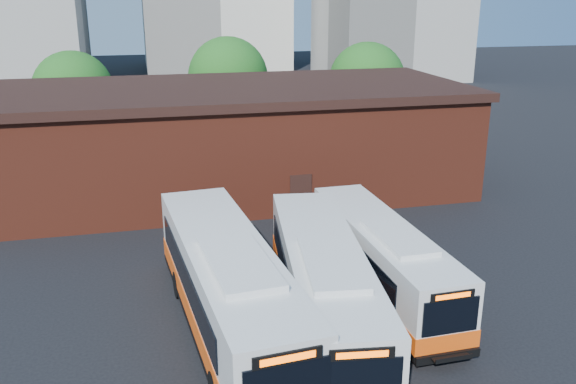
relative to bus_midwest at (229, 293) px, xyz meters
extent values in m
plane|color=black|center=(2.52, -2.80, -1.67)|extent=(220.00, 220.00, 0.00)
cube|color=silver|center=(0.00, 0.04, 0.24)|extent=(3.92, 13.15, 3.08)
cube|color=#FF5510|center=(0.00, 0.04, -0.65)|extent=(3.98, 13.21, 0.76)
cube|color=black|center=(0.00, 0.04, -1.19)|extent=(3.97, 13.20, 0.27)
cube|color=black|center=(0.59, -6.45, 1.44)|extent=(1.83, 0.23, 0.35)
cube|color=#FF5905|center=(0.59, -6.49, 1.44)|extent=(1.45, 0.15, 0.19)
cube|color=black|center=(-1.44, 0.34, 0.54)|extent=(0.97, 10.07, 1.13)
cube|color=black|center=(1.35, 0.60, 0.54)|extent=(0.97, 10.07, 1.13)
cube|color=silver|center=(0.14, -1.57, 1.89)|extent=(2.28, 4.69, 0.24)
cylinder|color=black|center=(1.57, -3.50, -1.13)|extent=(0.44, 1.11, 1.08)
cylinder|color=black|center=(-1.56, 3.37, -1.13)|extent=(0.44, 1.11, 1.08)
cylinder|color=black|center=(0.92, 3.59, -1.13)|extent=(0.44, 1.11, 1.08)
cube|color=silver|center=(3.34, -0.39, 0.12)|extent=(4.14, 12.38, 2.88)
cube|color=#FF5510|center=(3.34, -0.39, -0.71)|extent=(4.19, 12.43, 0.71)
cube|color=black|center=(3.34, -0.39, -1.22)|extent=(4.18, 12.42, 0.25)
cube|color=black|center=(2.55, -6.44, 0.40)|extent=(2.18, 0.35, 1.37)
cube|color=black|center=(2.55, -6.45, 1.24)|extent=(1.71, 0.28, 0.32)
cube|color=#FF5905|center=(2.54, -6.48, 1.24)|extent=(1.36, 0.20, 0.18)
cube|color=black|center=(2.09, 0.19, 0.40)|extent=(1.28, 9.40, 1.06)
cube|color=black|center=(4.70, -0.16, 0.40)|extent=(1.28, 9.40, 1.06)
cube|color=silver|center=(3.15, -1.89, 1.67)|extent=(2.29, 4.44, 0.22)
cylinder|color=black|center=(1.74, -3.65, -1.17)|extent=(0.45, 1.05, 1.01)
cylinder|color=black|center=(4.05, -3.95, -1.17)|extent=(0.45, 1.05, 1.01)
cylinder|color=black|center=(2.60, 2.98, -1.17)|extent=(0.45, 1.05, 1.01)
cylinder|color=black|center=(4.92, 2.67, -1.17)|extent=(0.45, 1.05, 1.01)
cube|color=silver|center=(6.48, 1.88, -0.07)|extent=(2.61, 10.90, 2.57)
cube|color=#FF5510|center=(6.48, 1.88, -0.81)|extent=(2.66, 10.95, 0.63)
cube|color=black|center=(6.48, 1.88, -1.26)|extent=(2.65, 10.94, 0.23)
cube|color=black|center=(6.64, -3.57, 0.18)|extent=(1.96, 0.11, 1.22)
cube|color=black|center=(6.64, -3.58, 0.93)|extent=(1.54, 0.10, 0.29)
cube|color=#FF5905|center=(6.64, -3.61, 0.93)|extent=(1.22, 0.05, 0.16)
cube|color=black|center=(6.64, -3.62, -1.26)|extent=(2.31, 0.19, 0.29)
cube|color=black|center=(6.64, -3.83, -1.17)|extent=(1.32, 0.38, 0.05)
cube|color=black|center=(6.65, -3.99, -1.11)|extent=(1.31, 0.07, 0.16)
cube|color=black|center=(5.30, 2.21, 0.18)|extent=(0.29, 8.45, 0.95)
cube|color=black|center=(7.64, 2.27, 0.18)|extent=(0.29, 8.45, 0.95)
cube|color=silver|center=(6.52, 0.52, 1.31)|extent=(1.67, 3.84, 0.20)
cylinder|color=black|center=(5.52, -1.22, -1.22)|extent=(0.31, 0.91, 0.90)
cylinder|color=black|center=(7.61, -1.16, -1.22)|extent=(0.31, 0.91, 0.90)
cylinder|color=black|center=(5.35, 4.74, -1.22)|extent=(0.31, 0.91, 0.90)
cylinder|color=black|center=(7.44, 4.80, -1.22)|extent=(0.31, 0.91, 0.90)
imported|color=#111832|center=(4.21, -3.99, -0.78)|extent=(0.55, 0.72, 1.79)
cube|color=maroon|center=(2.52, 17.20, 1.33)|extent=(28.00, 12.00, 6.00)
cube|color=black|center=(2.52, 17.20, 4.48)|extent=(28.60, 12.60, 0.50)
cube|color=black|center=(5.52, 11.17, -0.47)|extent=(1.20, 0.08, 2.40)
cylinder|color=#382314|center=(-7.48, 29.20, -0.32)|extent=(0.36, 0.36, 2.70)
sphere|color=#1D5A19|center=(-7.48, 29.20, 2.98)|extent=(6.00, 6.00, 6.00)
cylinder|color=#382314|center=(4.52, 31.20, -0.20)|extent=(0.36, 0.36, 2.95)
sphere|color=#1D5A19|center=(4.52, 31.20, 3.41)|extent=(6.56, 6.56, 6.56)
cylinder|color=#382314|center=(15.52, 28.20, -0.27)|extent=(0.36, 0.36, 2.81)
sphere|color=#1D5A19|center=(15.52, 28.20, 3.16)|extent=(6.24, 6.24, 6.24)
camera|label=1|loc=(-2.43, -19.12, 10.03)|focal=38.00mm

